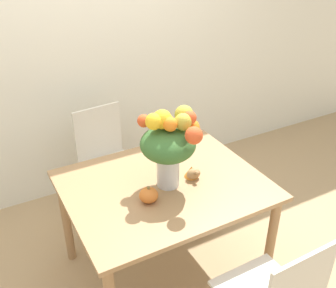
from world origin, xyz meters
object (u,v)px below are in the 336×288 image
object	(u,v)px
flower_vase	(170,143)
pumpkin	(149,195)
dining_chair_near_window	(107,162)
turkey_figurine	(192,172)

from	to	relation	value
flower_vase	pumpkin	size ratio (longest dim) A/B	4.50
flower_vase	dining_chair_near_window	size ratio (longest dim) A/B	0.55
pumpkin	turkey_figurine	size ratio (longest dim) A/B	0.90
pumpkin	turkey_figurine	bearing A→B (deg)	14.08
turkey_figurine	dining_chair_near_window	size ratio (longest dim) A/B	0.14
flower_vase	pumpkin	bearing A→B (deg)	-154.34
turkey_figurine	flower_vase	bearing A→B (deg)	178.19
flower_vase	dining_chair_near_window	world-z (taller)	flower_vase
flower_vase	turkey_figurine	bearing A→B (deg)	-1.81
pumpkin	turkey_figurine	xyz separation A→B (m)	(0.35, 0.09, -0.01)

